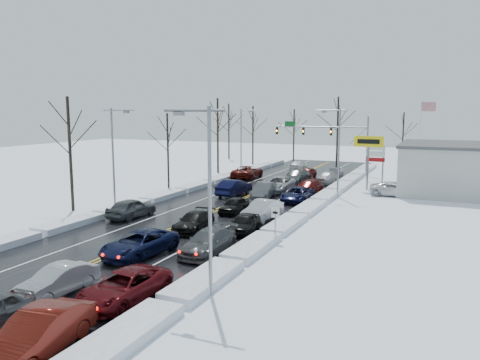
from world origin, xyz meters
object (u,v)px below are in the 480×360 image
at_px(flagpole, 421,132).
at_px(oncoming_car_0, 234,195).
at_px(traffic_signal_mast, 331,134).
at_px(tires_plus_sign, 369,145).

distance_m(flagpole, oncoming_car_0, 29.36).
relative_size(traffic_signal_mast, oncoming_car_0, 2.61).
bearing_deg(flagpole, tires_plus_sign, -108.44).
bearing_deg(flagpole, traffic_signal_mast, -170.27).
bearing_deg(traffic_signal_mast, oncoming_car_0, -103.24).
xyz_separation_m(traffic_signal_mast, flagpole, (11.72, 2.01, 0.45)).
height_order(traffic_signal_mast, oncoming_car_0, traffic_signal_mast).
xyz_separation_m(tires_plus_sign, oncoming_car_0, (-12.08, -9.37, -4.99)).
xyz_separation_m(tires_plus_sign, flagpole, (4.67, 14.01, 0.93)).
height_order(traffic_signal_mast, flagpole, flagpole).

